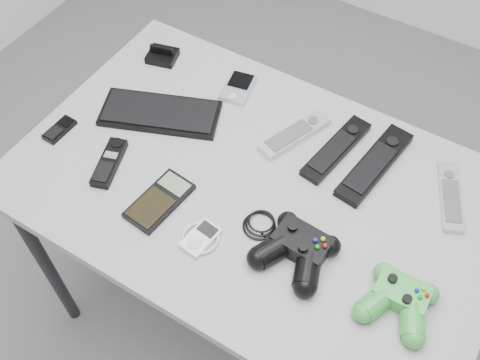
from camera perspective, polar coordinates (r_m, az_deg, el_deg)
The scene contains 15 objects.
floor at distance 1.93m, azimuth 1.99°, elevation -14.84°, with size 3.50×3.50×0.00m, color slate.
desk at distance 1.34m, azimuth 1.56°, elevation -2.03°, with size 1.12×0.72×0.75m.
pda_keyboard at distance 1.44m, azimuth -8.11°, elevation 6.77°, with size 0.30×0.13×0.02m, color black.
dock_bracket at distance 1.58m, azimuth -7.93°, elevation 12.68°, with size 0.08×0.07×0.04m, color black.
pda at distance 1.49m, azimuth -0.22°, elevation 9.39°, with size 0.07×0.11×0.02m, color silver.
remote_silver_a at distance 1.38m, azimuth 5.60°, elevation 4.71°, with size 0.05×0.20×0.02m, color silver.
remote_black_a at distance 1.36m, azimuth 9.77°, elevation 3.17°, with size 0.05×0.23×0.02m, color black.
remote_black_b at distance 1.35m, azimuth 13.53°, elevation 1.61°, with size 0.06×0.26×0.02m, color black.
remote_silver_b at distance 1.35m, azimuth 20.58°, elevation -1.54°, with size 0.04×0.19×0.02m, color #BBBBC2.
mobile_phone at distance 1.46m, azimuth -17.87°, elevation 4.92°, with size 0.04×0.09×0.01m, color black.
cordless_handset at distance 1.35m, azimuth -13.14°, elevation 1.74°, with size 0.04×0.14×0.02m, color black.
calculator at distance 1.27m, azimuth -8.19°, elevation -2.08°, with size 0.08×0.16×0.02m, color black.
mp3_player at distance 1.21m, azimuth -4.04°, elevation -5.90°, with size 0.08×0.09×0.02m, color silver.
controller_black at distance 1.17m, azimuth 5.87°, elevation -6.89°, with size 0.27×0.17×0.05m, color black, non-canonical shape.
controller_green at distance 1.16m, azimuth 15.87°, elevation -11.53°, with size 0.15×0.16×0.05m, color #278925, non-canonical shape.
Camera 1 is at (0.31, -0.64, 1.79)m, focal length 42.00 mm.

